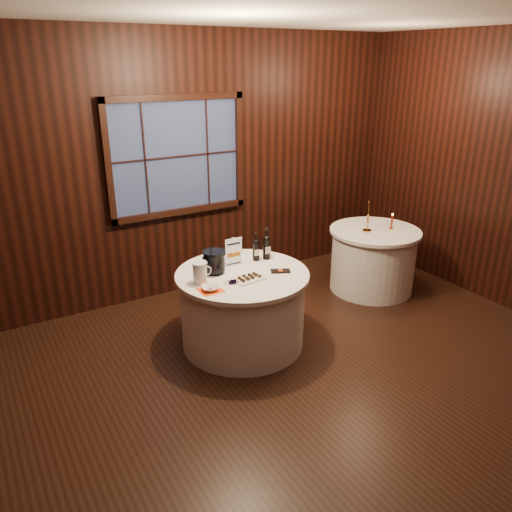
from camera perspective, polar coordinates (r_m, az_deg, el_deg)
ground at (r=4.41m, az=5.20°, el=-15.65°), size 6.00×6.00×0.00m
back_wall at (r=5.81m, az=-9.03°, el=10.18°), size 6.00×0.10×3.00m
main_table at (r=4.92m, az=-1.54°, el=-6.02°), size 1.28×1.28×0.77m
side_table at (r=6.25m, az=13.19°, el=-0.38°), size 1.08×1.08×0.77m
sign_stand at (r=4.90m, az=-2.58°, el=0.07°), size 0.18×0.09×0.29m
port_bottle_left at (r=5.00m, az=0.01°, el=0.86°), size 0.07×0.08×0.29m
port_bottle_right at (r=5.03m, az=1.22°, el=1.19°), size 0.08×0.08×0.33m
ice_bucket at (r=4.72m, az=-4.79°, el=-0.63°), size 0.22×0.22×0.22m
chocolate_plate at (r=4.60m, az=-0.81°, el=-2.54°), size 0.30×0.21×0.04m
chocolate_box at (r=4.77m, az=2.81°, el=-1.73°), size 0.21×0.17×0.02m
grape_bunch at (r=4.53m, az=-2.64°, el=-2.91°), size 0.15×0.08×0.03m
glass_pitcher at (r=4.53m, az=-6.40°, el=-1.89°), size 0.18×0.14×0.20m
orange_napkin at (r=4.42m, az=-5.24°, el=-3.91°), size 0.20×0.20×0.00m
cracker_bowl at (r=4.41m, az=-5.25°, el=-3.67°), size 0.17×0.17×0.04m
brass_candlestick at (r=6.00m, az=12.67°, el=4.00°), size 0.11×0.11×0.38m
red_candle at (r=6.17m, az=15.24°, el=3.67°), size 0.05×0.05×0.19m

